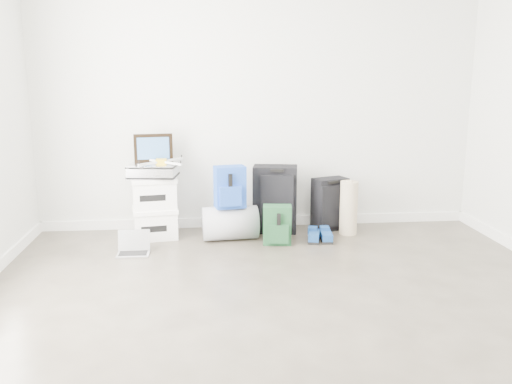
{
  "coord_description": "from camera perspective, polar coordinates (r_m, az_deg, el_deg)",
  "views": [
    {
      "loc": [
        -0.55,
        -3.04,
        1.58
      ],
      "look_at": [
        -0.08,
        1.9,
        0.5
      ],
      "focal_mm": 38.0,
      "sensor_mm": 36.0,
      "label": 1
    }
  ],
  "objects": [
    {
      "name": "ground",
      "position": [
        3.47,
        4.45,
        -14.79
      ],
      "size": [
        5.0,
        5.0,
        0.0
      ],
      "primitive_type": "plane",
      "color": "#373228",
      "rests_on": "ground"
    },
    {
      "name": "rolled_rug",
      "position": [
        5.49,
        9.73,
        -1.65
      ],
      "size": [
        0.18,
        0.18,
        0.54
      ],
      "primitive_type": "cylinder",
      "color": "tan",
      "rests_on": "ground"
    },
    {
      "name": "drone",
      "position": [
        5.26,
        -9.95,
        3.17
      ],
      "size": [
        0.41,
        0.41,
        0.05
      ],
      "rotation": [
        0.0,
        0.0,
        0.02
      ],
      "color": "gold",
      "rests_on": "briefcase"
    },
    {
      "name": "briefcase",
      "position": [
        5.3,
        -10.76,
        2.24
      ],
      "size": [
        0.48,
        0.38,
        0.13
      ],
      "primitive_type": "cube",
      "rotation": [
        0.0,
        0.0,
        -0.13
      ],
      "color": "#B2B2B7",
      "rests_on": "boxes_stack"
    },
    {
      "name": "shoes",
      "position": [
        5.28,
        6.77,
        -4.67
      ],
      "size": [
        0.27,
        0.28,
        0.09
      ],
      "rotation": [
        0.0,
        0.0,
        -0.2
      ],
      "color": "black",
      "rests_on": "ground"
    },
    {
      "name": "room_envelope",
      "position": [
        3.11,
        4.94,
        14.95
      ],
      "size": [
        4.52,
        5.02,
        2.71
      ],
      "color": "silver",
      "rests_on": "ground"
    },
    {
      "name": "green_backpack",
      "position": [
        5.12,
        2.25,
        -3.56
      ],
      "size": [
        0.28,
        0.22,
        0.37
      ],
      "rotation": [
        0.0,
        0.0,
        -0.12
      ],
      "color": "#163C1A",
      "rests_on": "ground"
    },
    {
      "name": "large_suitcase",
      "position": [
        5.48,
        2.03,
        -0.76
      ],
      "size": [
        0.48,
        0.35,
        0.68
      ],
      "rotation": [
        0.0,
        0.0,
        -0.18
      ],
      "color": "black",
      "rests_on": "ground"
    },
    {
      "name": "laptop",
      "position": [
        5.01,
        -12.76,
        -5.78
      ],
      "size": [
        0.28,
        0.2,
        0.2
      ],
      "rotation": [
        0.0,
        0.0,
        -0.0
      ],
      "color": "#BCBCC1",
      "rests_on": "ground"
    },
    {
      "name": "carry_on",
      "position": [
        5.62,
        7.77,
        -1.27
      ],
      "size": [
        0.39,
        0.32,
        0.54
      ],
      "rotation": [
        0.0,
        0.0,
        0.36
      ],
      "color": "black",
      "rests_on": "ground"
    },
    {
      "name": "duffel_bag",
      "position": [
        5.27,
        -2.74,
        -3.29
      ],
      "size": [
        0.55,
        0.36,
        0.33
      ],
      "primitive_type": "cylinder",
      "rotation": [
        0.0,
        1.57,
        0.07
      ],
      "color": "gray",
      "rests_on": "ground"
    },
    {
      "name": "boxes_stack",
      "position": [
        5.37,
        -10.61,
        -1.6
      ],
      "size": [
        0.47,
        0.41,
        0.61
      ],
      "rotation": [
        0.0,
        0.0,
        0.16
      ],
      "color": "white",
      "rests_on": "ground"
    },
    {
      "name": "painting",
      "position": [
        5.37,
        -10.75,
        4.56
      ],
      "size": [
        0.37,
        0.07,
        0.28
      ],
      "rotation": [
        0.0,
        0.0,
        0.13
      ],
      "color": "black",
      "rests_on": "briefcase"
    },
    {
      "name": "blue_backpack",
      "position": [
        5.15,
        -2.76,
        0.44
      ],
      "size": [
        0.31,
        0.25,
        0.4
      ],
      "rotation": [
        0.0,
        0.0,
        0.19
      ],
      "color": "#183AA1",
      "rests_on": "duffel_bag"
    }
  ]
}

